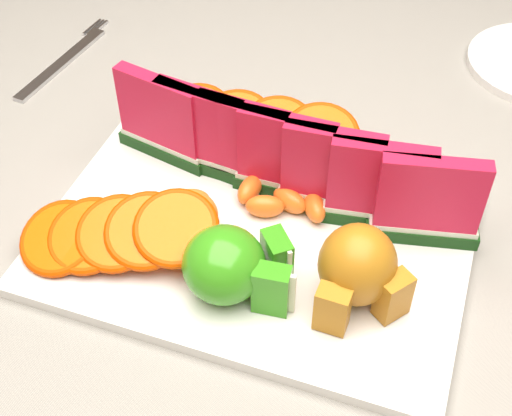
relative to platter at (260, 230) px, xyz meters
name	(u,v)px	position (x,y,z in m)	size (l,w,h in m)	color
table	(246,265)	(-0.03, 0.04, -0.11)	(1.40, 0.90, 0.75)	#492E1B
tablecloth	(246,228)	(-0.03, 0.04, -0.05)	(1.53, 1.03, 0.20)	slate
platter	(260,230)	(0.00, 0.00, 0.00)	(0.40, 0.30, 0.01)	silver
apple_cluster	(232,266)	(0.00, -0.08, 0.04)	(0.11, 0.09, 0.07)	#308118
pear_cluster	(358,269)	(0.11, -0.05, 0.04)	(0.09, 0.09, 0.08)	#B4911B
fork	(65,60)	(-0.33, 0.20, 0.00)	(0.03, 0.20, 0.00)	silver
watermelon_row	(286,159)	(0.01, 0.05, 0.05)	(0.39, 0.07, 0.10)	#093310
orange_fan_front	(117,233)	(-0.11, -0.07, 0.03)	(0.20, 0.13, 0.05)	orange
orange_fan_back	(257,124)	(-0.05, 0.13, 0.02)	(0.24, 0.10, 0.04)	orange
tangerine_segments	(252,202)	(-0.01, 0.02, 0.02)	(0.16, 0.08, 0.02)	#CE6517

